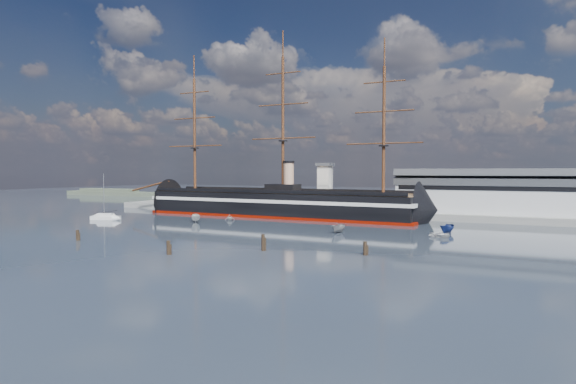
% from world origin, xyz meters
% --- Properties ---
extents(ground, '(600.00, 600.00, 0.00)m').
position_xyz_m(ground, '(0.00, 40.00, 0.00)').
color(ground, '#1B232A').
rests_on(ground, ground).
extents(quay, '(180.00, 18.00, 2.00)m').
position_xyz_m(quay, '(10.00, 76.00, 0.00)').
color(quay, slate).
rests_on(quay, ground).
extents(warehouse, '(63.00, 21.00, 11.60)m').
position_xyz_m(warehouse, '(58.00, 80.00, 7.98)').
color(warehouse, '#B7BABC').
rests_on(warehouse, ground).
extents(quay_tower, '(5.00, 5.00, 15.00)m').
position_xyz_m(quay_tower, '(3.00, 73.00, 9.75)').
color(quay_tower, silver).
rests_on(quay_tower, ground).
extents(shoreline, '(120.00, 10.00, 4.00)m').
position_xyz_m(shoreline, '(-139.23, 135.00, 1.45)').
color(shoreline, '#3F4C38').
rests_on(shoreline, ground).
extents(warship, '(113.14, 19.20, 53.94)m').
position_xyz_m(warship, '(-9.72, 60.00, 4.04)').
color(warship, black).
rests_on(warship, ground).
extents(sailboat, '(8.85, 5.12, 13.60)m').
position_xyz_m(sailboat, '(-48.52, 28.27, 0.87)').
color(sailboat, silver).
rests_on(sailboat, ground).
extents(motorboat_a, '(7.41, 6.52, 2.91)m').
position_xyz_m(motorboat_a, '(-20.10, 34.02, 0.00)').
color(motorboat_a, silver).
rests_on(motorboat_a, ground).
extents(motorboat_c, '(6.31, 3.01, 2.43)m').
position_xyz_m(motorboat_c, '(23.58, 29.93, 0.00)').
color(motorboat_c, gray).
rests_on(motorboat_c, ground).
extents(motorboat_d, '(5.28, 5.37, 1.93)m').
position_xyz_m(motorboat_d, '(-15.04, 43.37, 0.00)').
color(motorboat_d, silver).
rests_on(motorboat_d, ground).
extents(motorboat_e, '(3.02, 3.44, 1.54)m').
position_xyz_m(motorboat_e, '(45.95, 32.94, 0.00)').
color(motorboat_e, silver).
rests_on(motorboat_e, ground).
extents(motorboat_f, '(7.10, 3.96, 2.68)m').
position_xyz_m(motorboat_f, '(46.37, 39.39, 0.00)').
color(motorboat_f, navy).
rests_on(motorboat_f, ground).
extents(piling_near_left, '(0.64, 0.64, 2.84)m').
position_xyz_m(piling_near_left, '(-20.72, -5.13, 0.00)').
color(piling_near_left, black).
rests_on(piling_near_left, ground).
extents(piling_near_mid, '(0.64, 0.64, 3.08)m').
position_xyz_m(piling_near_mid, '(7.46, -10.28, 0.00)').
color(piling_near_mid, black).
rests_on(piling_near_mid, ground).
extents(piling_near_right, '(0.64, 0.64, 3.68)m').
position_xyz_m(piling_near_right, '(20.04, 0.38, 0.00)').
color(piling_near_right, black).
rests_on(piling_near_right, ground).
extents(piling_far_right, '(0.64, 0.64, 3.04)m').
position_xyz_m(piling_far_right, '(37.85, 4.00, 0.00)').
color(piling_far_right, black).
rests_on(piling_far_right, ground).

